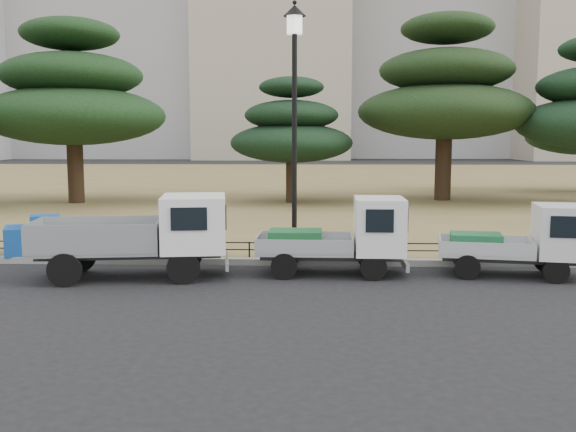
{
  "coord_description": "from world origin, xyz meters",
  "views": [
    {
      "loc": [
        0.53,
        -13.08,
        3.15
      ],
      "look_at": [
        0.0,
        2.0,
        1.3
      ],
      "focal_mm": 40.0,
      "sensor_mm": 36.0,
      "label": 1
    }
  ],
  "objects_px": {
    "truck_kei_rear": "(523,241)",
    "truck_large": "(143,232)",
    "truck_kei_front": "(343,236)",
    "tarp_pile": "(38,238)",
    "street_lamp": "(295,89)"
  },
  "relations": [
    {
      "from": "truck_kei_rear",
      "to": "truck_large",
      "type": "bearing_deg",
      "value": -167.35
    },
    {
      "from": "truck_kei_front",
      "to": "tarp_pile",
      "type": "bearing_deg",
      "value": 169.65
    },
    {
      "from": "truck_large",
      "to": "truck_kei_rear",
      "type": "bearing_deg",
      "value": -5.16
    },
    {
      "from": "truck_large",
      "to": "tarp_pile",
      "type": "height_order",
      "value": "truck_large"
    },
    {
      "from": "truck_large",
      "to": "truck_kei_front",
      "type": "distance_m",
      "value": 4.54
    },
    {
      "from": "street_lamp",
      "to": "tarp_pile",
      "type": "height_order",
      "value": "street_lamp"
    },
    {
      "from": "truck_large",
      "to": "truck_kei_front",
      "type": "height_order",
      "value": "truck_large"
    },
    {
      "from": "truck_kei_front",
      "to": "street_lamp",
      "type": "relative_size",
      "value": 0.55
    },
    {
      "from": "tarp_pile",
      "to": "street_lamp",
      "type": "bearing_deg",
      "value": -2.52
    },
    {
      "from": "truck_kei_rear",
      "to": "street_lamp",
      "type": "relative_size",
      "value": 0.54
    },
    {
      "from": "truck_kei_front",
      "to": "truck_kei_rear",
      "type": "distance_m",
      "value": 4.08
    },
    {
      "from": "truck_kei_rear",
      "to": "street_lamp",
      "type": "xyz_separation_m",
      "value": [
        -5.23,
        1.41,
        3.51
      ]
    },
    {
      "from": "truck_large",
      "to": "truck_kei_rear",
      "type": "height_order",
      "value": "truck_large"
    },
    {
      "from": "truck_kei_front",
      "to": "street_lamp",
      "type": "distance_m",
      "value": 3.87
    },
    {
      "from": "truck_kei_rear",
      "to": "tarp_pile",
      "type": "distance_m",
      "value": 12.07
    }
  ]
}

